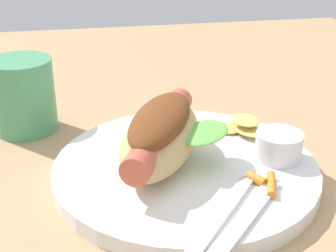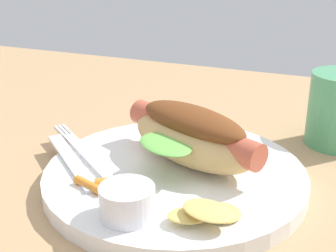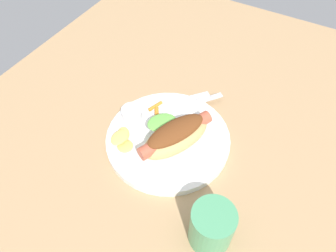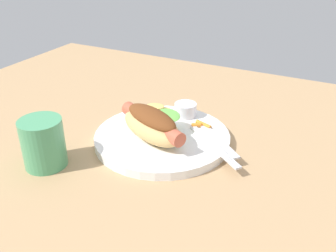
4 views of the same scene
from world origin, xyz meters
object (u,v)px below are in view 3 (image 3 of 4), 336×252
plate (168,139)px  chips_pile (122,139)px  fork (189,104)px  drinking_cup (212,227)px  sauce_ramekin (132,114)px  carrot_garnish (156,108)px  knife (181,101)px  hot_dog (175,135)px

plate → chips_pile: (5.56, -7.42, 1.58)cm
fork → drinking_cup: drinking_cup is taller
sauce_ramekin → drinking_cup: drinking_cup is taller
plate → drinking_cup: bearing=48.5°
carrot_garnish → drinking_cup: size_ratio=0.46×
knife → hot_dog: bearing=-116.0°
drinking_cup → plate: bearing=-131.5°
carrot_garnish → hot_dog: bearing=52.4°
hot_dog → fork: hot_dog is taller
carrot_garnish → drinking_cup: bearing=48.6°
carrot_garnish → drinking_cup: drinking_cup is taller
chips_pile → carrot_garnish: bearing=173.0°
plate → sauce_ramekin: bearing=-94.1°
knife → chips_pile: chips_pile is taller
plate → fork: 10.12cm
chips_pile → drinking_cup: size_ratio=0.71×
fork → drinking_cup: (24.15, 16.16, 2.46)cm
hot_dog → sauce_ramekin: bearing=106.6°
hot_dog → plate: bearing=89.9°
plate → hot_dog: 4.47cm
plate → chips_pile: chips_pile is taller
hot_dog → drinking_cup: drinking_cup is taller
chips_pile → drinking_cup: drinking_cup is taller
drinking_cup → hot_dog: bearing=-133.5°
fork → drinking_cup: bearing=-107.9°
sauce_ramekin → chips_pile: sauce_ramekin is taller
sauce_ramekin → chips_pile: size_ratio=0.75×
sauce_ramekin → fork: size_ratio=0.35×
plate → hot_dog: (1.03, 2.19, 3.75)cm
hot_dog → sauce_ramekin: hot_dog is taller
chips_pile → carrot_garnish: chips_pile is taller
knife → chips_pile: (15.75, -5.00, 0.60)cm
hot_dog → sauce_ramekin: 11.55cm
sauce_ramekin → knife: sauce_ramekin is taller
fork → knife: 2.20cm
drinking_cup → fork: bearing=-146.2°
drinking_cup → carrot_garnish: bearing=-131.4°
hot_dog → knife: (-11.22, -4.60, -2.77)cm
hot_dog → fork: (-11.10, -2.41, -2.75)cm
hot_dog → carrot_garnish: hot_dog is taller
knife → sauce_ramekin: bearing=-173.5°
sauce_ramekin → carrot_garnish: 5.67cm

